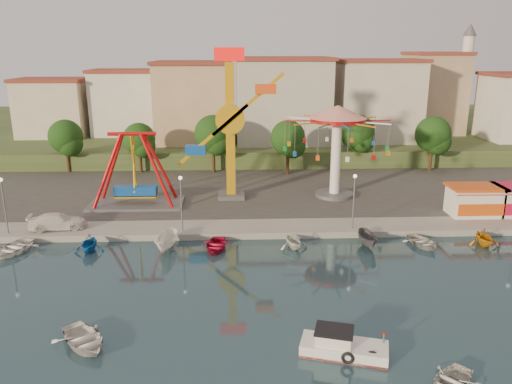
{
  "coord_description": "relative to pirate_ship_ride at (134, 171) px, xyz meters",
  "views": [
    {
      "loc": [
        -2.92,
        -30.99,
        17.01
      ],
      "look_at": [
        -1.09,
        14.0,
        4.0
      ],
      "focal_mm": 35.0,
      "sensor_mm": 36.0,
      "label": 1
    }
  ],
  "objects": [
    {
      "name": "ground",
      "position": [
        13.8,
        -21.24,
        -4.39
      ],
      "size": [
        200.0,
        200.0,
        0.0
      ],
      "primitive_type": "plane",
      "color": "#122B34",
      "rests_on": "ground"
    },
    {
      "name": "quay_deck",
      "position": [
        13.8,
        40.76,
        -4.09
      ],
      "size": [
        200.0,
        100.0,
        0.6
      ],
      "primitive_type": "cube",
      "color": "#9E998E",
      "rests_on": "ground"
    },
    {
      "name": "asphalt_pad",
      "position": [
        13.8,
        8.76,
        -3.79
      ],
      "size": [
        90.0,
        28.0,
        0.01
      ],
      "primitive_type": "cube",
      "color": "#4C4944",
      "rests_on": "quay_deck"
    },
    {
      "name": "hill_terrace",
      "position": [
        13.8,
        45.76,
        -2.89
      ],
      "size": [
        200.0,
        60.0,
        3.0
      ],
      "primitive_type": "cube",
      "color": "#384C26",
      "rests_on": "ground"
    },
    {
      "name": "pirate_ship_ride",
      "position": [
        0.0,
        0.0,
        0.0
      ],
      "size": [
        10.0,
        5.0,
        8.0
      ],
      "color": "#59595E",
      "rests_on": "quay_deck"
    },
    {
      "name": "kamikaze_tower",
      "position": [
        10.68,
        2.2,
        4.03
      ],
      "size": [
        7.83,
        3.1,
        16.5
      ],
      "color": "#59595E",
      "rests_on": "quay_deck"
    },
    {
      "name": "wave_swinger",
      "position": [
        22.13,
        2.5,
        3.8
      ],
      "size": [
        11.6,
        11.6,
        10.4
      ],
      "color": "#59595E",
      "rests_on": "quay_deck"
    },
    {
      "name": "booth_left",
      "position": [
        35.07,
        -4.75,
        -2.23
      ],
      "size": [
        5.4,
        3.78,
        3.08
      ],
      "color": "white",
      "rests_on": "quay_deck"
    },
    {
      "name": "lamp_post_0",
      "position": [
        -10.2,
        -8.24,
        -1.29
      ],
      "size": [
        0.14,
        0.14,
        5.0
      ],
      "primitive_type": "cylinder",
      "color": "#59595E",
      "rests_on": "quay_deck"
    },
    {
      "name": "lamp_post_1",
      "position": [
        5.8,
        -8.24,
        -1.29
      ],
      "size": [
        0.14,
        0.14,
        5.0
      ],
      "primitive_type": "cylinder",
      "color": "#59595E",
      "rests_on": "quay_deck"
    },
    {
      "name": "lamp_post_2",
      "position": [
        21.8,
        -8.24,
        -1.29
      ],
      "size": [
        0.14,
        0.14,
        5.0
      ],
      "primitive_type": "cylinder",
      "color": "#59595E",
      "rests_on": "quay_deck"
    },
    {
      "name": "tree_0",
      "position": [
        -12.2,
        15.74,
        1.08
      ],
      "size": [
        4.6,
        4.6,
        7.19
      ],
      "color": "#382314",
      "rests_on": "quay_deck"
    },
    {
      "name": "tree_1",
      "position": [
        -2.2,
        15.0,
        0.81
      ],
      "size": [
        4.35,
        4.35,
        6.8
      ],
      "color": "#382314",
      "rests_on": "quay_deck"
    },
    {
      "name": "tree_2",
      "position": [
        7.8,
        14.57,
        1.52
      ],
      "size": [
        5.02,
        5.02,
        7.85
      ],
      "color": "#382314",
      "rests_on": "quay_deck"
    },
    {
      "name": "tree_3",
      "position": [
        17.8,
        13.12,
        1.16
      ],
      "size": [
        4.68,
        4.68,
        7.32
      ],
      "color": "#382314",
      "rests_on": "quay_deck"
    },
    {
      "name": "tree_4",
      "position": [
        27.8,
        16.11,
        1.35
      ],
      "size": [
        4.86,
        4.86,
        7.6
      ],
      "color": "#382314",
      "rests_on": "quay_deck"
    },
    {
      "name": "tree_5",
      "position": [
        37.8,
        14.3,
        1.31
      ],
      "size": [
        4.83,
        4.83,
        7.54
      ],
      "color": "#382314",
      "rests_on": "quay_deck"
    },
    {
      "name": "building_0",
      "position": [
        -19.57,
        24.82,
        4.54
      ],
      "size": [
        9.26,
        9.53,
        11.87
      ],
      "primitive_type": "cube",
      "color": "beige",
      "rests_on": "hill_terrace"
    },
    {
      "name": "building_1",
      "position": [
        -7.52,
        30.14,
        2.92
      ],
      "size": [
        12.33,
        9.01,
        8.63
      ],
      "primitive_type": "cube",
      "color": "silver",
      "rests_on": "hill_terrace"
    },
    {
      "name": "building_2",
      "position": [
        5.62,
        30.72,
        4.22
      ],
      "size": [
        11.95,
        9.28,
        11.23
      ],
      "primitive_type": "cube",
      "color": "tan",
      "rests_on": "hill_terrace"
    },
    {
      "name": "building_3",
      "position": [
        19.41,
        27.56,
        3.2
      ],
      "size": [
        12.59,
        10.5,
        9.2
      ],
      "primitive_type": "cube",
      "color": "beige",
      "rests_on": "hill_terrace"
    },
    {
      "name": "building_4",
      "position": [
        32.87,
        30.96,
        3.22
      ],
      "size": [
        10.75,
        9.23,
        9.24
      ],
      "primitive_type": "cube",
      "color": "beige",
      "rests_on": "hill_terrace"
    },
    {
      "name": "building_5",
      "position": [
        46.17,
        29.09,
        4.21
      ],
      "size": [
        12.77,
        10.96,
        11.21
      ],
      "primitive_type": "cube",
      "color": "tan",
      "rests_on": "hill_terrace"
    },
    {
      "name": "minaret",
      "position": [
        49.8,
        32.76,
        8.15
      ],
      "size": [
        2.8,
        2.8,
        18.0
      ],
      "color": "silver",
      "rests_on": "hill_terrace"
    },
    {
      "name": "cabin_motorboat",
      "position": [
        16.84,
        -27.42,
        -3.93
      ],
      "size": [
        5.27,
        3.18,
        1.74
      ],
      "rotation": [
        0.0,
        0.0,
        -0.28
      ],
      "color": "white",
      "rests_on": "ground"
    },
    {
      "name": "rowboat_a",
      "position": [
        1.73,
        -25.92,
        -3.97
      ],
      "size": [
        4.85,
        5.05,
        0.85
      ],
      "primitive_type": "imported",
      "rotation": [
        0.0,
        0.0,
        0.66
      ],
      "color": "white",
      "rests_on": "ground"
    },
    {
      "name": "rowboat_b",
      "position": [
        21.89,
        -30.57,
        -4.04
      ],
      "size": [
        4.17,
        4.16,
        0.71
      ],
      "primitive_type": "imported",
      "rotation": [
        0.0,
        0.0,
        -0.8
      ],
      "color": "silver",
      "rests_on": "ground"
    },
    {
      "name": "van",
      "position": [
        -5.99,
        -7.24,
        -3.05
      ],
      "size": [
        5.44,
        2.96,
        1.5
      ],
      "primitive_type": "imported",
      "rotation": [
        0.0,
        0.0,
        1.74
      ],
      "color": "white",
      "rests_on": "quay_deck"
    },
    {
      "name": "moored_boat_0",
      "position": [
        -8.45,
        -11.44,
        -3.96
      ],
      "size": [
        3.94,
        4.81,
        0.87
      ],
      "primitive_type": "imported",
      "rotation": [
        0.0,
        0.0,
        -0.25
      ],
      "color": "white",
      "rests_on": "ground"
    },
    {
      "name": "moored_boat_1",
      "position": [
        -1.95,
        -11.44,
        -3.62
      ],
      "size": [
        2.59,
        2.99,
        1.56
      ],
      "primitive_type": "imported",
      "rotation": [
        0.0,
        0.0,
        -0.01
      ],
      "color": "#1259A1",
      "rests_on": "ground"
    },
    {
      "name": "moored_boat_2",
      "position": [
        4.76,
        -11.44,
        -3.62
      ],
      "size": [
        2.2,
        4.24,
        1.56
      ],
      "primitive_type": "imported",
      "rotation": [
        0.0,
        0.0,
        -0.18
      ],
      "color": "white",
      "rests_on": "ground"
    },
    {
      "name": "moored_boat_3",
      "position": [
        9.0,
        -11.44,
        -4.01
      ],
      "size": [
        3.07,
        4.01,
        0.77
      ],
      "primitive_type": "imported",
      "rotation": [
        0.0,
        0.0,
        -0.12
      ],
      "color": "#B90E31",
      "rests_on": "ground"
    },
    {
      "name": "moored_boat_4",
      "position": [
        15.84,
        -11.44,
        -3.65
      ],
      "size": [
        3.13,
        3.39,
        1.49
      ],
      "primitive_type": "imported",
      "rotation": [
        0.0,
        0.0,
        0.29
      ],
      "color": "silver",
      "rests_on": "ground"
    },
    {
      "name": "moored_boat_5",
      "position": [
        22.46,
        -11.44,
        -3.7
      ],
      "size": [
        1.45,
        3.61,
        1.38
      ],
      "primitive_type": "imported",
      "rotation": [
        0.0,
        0.0,
        0.03
      ],
      "color": "#504F53",
      "rests_on": "ground"
    },
    {
      "name": "moored_boat_6",
      "position": [
        27.45,
        -11.44,
        -4.02
      ],
      "size": [
        3.48,
        4.21,
        0.75
      ],
      "primitive_type": "imported",
      "rotation": [
        0.0,
        0.0,
        0.27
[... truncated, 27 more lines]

